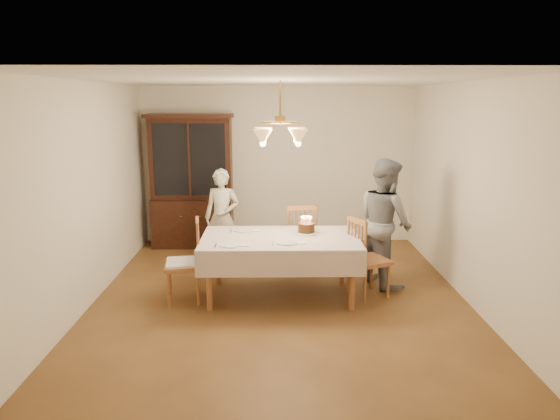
{
  "coord_description": "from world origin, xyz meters",
  "views": [
    {
      "loc": [
        -0.08,
        -5.8,
        2.39
      ],
      "look_at": [
        0.0,
        0.2,
        1.05
      ],
      "focal_mm": 32.0,
      "sensor_mm": 36.0,
      "label": 1
    }
  ],
  "objects_px": {
    "china_hutch": "(192,183)",
    "chair_far_side": "(300,242)",
    "dining_table": "(280,243)",
    "elderly_woman": "(222,217)",
    "birthday_cake": "(306,228)"
  },
  "relations": [
    {
      "from": "elderly_woman",
      "to": "birthday_cake",
      "type": "relative_size",
      "value": 4.71
    },
    {
      "from": "elderly_woman",
      "to": "birthday_cake",
      "type": "xyz_separation_m",
      "value": [
        1.16,
        -1.06,
        0.11
      ]
    },
    {
      "from": "china_hutch",
      "to": "chair_far_side",
      "type": "distance_m",
      "value": 2.28
    },
    {
      "from": "dining_table",
      "to": "birthday_cake",
      "type": "bearing_deg",
      "value": 30.46
    },
    {
      "from": "chair_far_side",
      "to": "birthday_cake",
      "type": "bearing_deg",
      "value": -86.73
    },
    {
      "from": "elderly_woman",
      "to": "birthday_cake",
      "type": "height_order",
      "value": "elderly_woman"
    },
    {
      "from": "dining_table",
      "to": "birthday_cake",
      "type": "relative_size",
      "value": 6.33
    },
    {
      "from": "china_hutch",
      "to": "chair_far_side",
      "type": "height_order",
      "value": "china_hutch"
    },
    {
      "from": "china_hutch",
      "to": "dining_table",
      "type": "bearing_deg",
      "value": -57.92
    },
    {
      "from": "birthday_cake",
      "to": "dining_table",
      "type": "bearing_deg",
      "value": -149.54
    },
    {
      "from": "dining_table",
      "to": "chair_far_side",
      "type": "xyz_separation_m",
      "value": [
        0.29,
        0.86,
        -0.24
      ]
    },
    {
      "from": "china_hutch",
      "to": "elderly_woman",
      "type": "distance_m",
      "value": 1.21
    },
    {
      "from": "china_hutch",
      "to": "birthday_cake",
      "type": "relative_size",
      "value": 7.2
    },
    {
      "from": "dining_table",
      "to": "chair_far_side",
      "type": "bearing_deg",
      "value": 71.4
    },
    {
      "from": "chair_far_side",
      "to": "elderly_woman",
      "type": "height_order",
      "value": "elderly_woman"
    }
  ]
}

